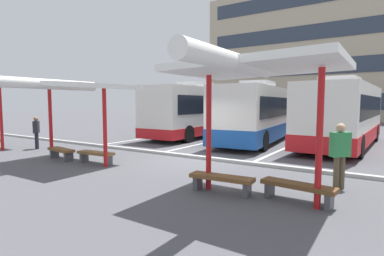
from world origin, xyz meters
TOP-DOWN VIEW (x-y plane):
  - ground_plane at (0.00, 0.00)m, footprint 160.00×160.00m
  - terminal_building at (0.04, 36.49)m, footprint 33.56×11.77m
  - coach_bus_0 at (-4.31, 8.55)m, footprint 2.84×11.91m
  - coach_bus_1 at (0.09, 8.01)m, footprint 3.55×12.23m
  - coach_bus_2 at (4.49, 7.55)m, footprint 3.12×10.17m
  - lane_stripe_0 at (-6.52, 7.69)m, footprint 0.16×14.00m
  - lane_stripe_1 at (-2.17, 7.69)m, footprint 0.16×14.00m
  - lane_stripe_2 at (2.17, 7.69)m, footprint 0.16×14.00m
  - waiting_shelter_1 at (-3.56, -2.91)m, footprint 4.30×4.83m
  - bench_1 at (-4.46, -2.71)m, footprint 1.56×0.63m
  - bench_2 at (-2.66, -2.47)m, footprint 1.57×0.54m
  - waiting_shelter_2 at (3.88, -3.31)m, footprint 3.71×4.79m
  - bench_3 at (2.98, -3.16)m, footprint 1.68×0.55m
  - bench_4 at (4.78, -2.87)m, footprint 1.71×0.61m
  - platform_kerb at (0.00, 0.49)m, footprint 44.00×0.24m
  - waiting_passenger_0 at (5.42, -1.13)m, footprint 0.51×0.51m
  - waiting_passenger_2 at (-8.00, -1.69)m, footprint 0.49×0.47m

SIDE VIEW (x-z plane):
  - ground_plane at x=0.00m, z-range 0.00..0.00m
  - lane_stripe_0 at x=-6.52m, z-range 0.00..0.01m
  - lane_stripe_1 at x=-2.17m, z-range 0.00..0.01m
  - lane_stripe_2 at x=2.17m, z-range 0.00..0.01m
  - platform_kerb at x=0.00m, z-range 0.00..0.12m
  - bench_1 at x=-4.46m, z-range 0.11..0.56m
  - bench_2 at x=-2.66m, z-range 0.11..0.56m
  - bench_3 at x=2.98m, z-range 0.11..0.56m
  - bench_4 at x=4.78m, z-range 0.11..0.56m
  - waiting_passenger_2 at x=-8.00m, z-range 0.11..1.71m
  - waiting_passenger_0 at x=5.42m, z-range 0.15..1.89m
  - coach_bus_1 at x=0.09m, z-range -0.14..3.33m
  - coach_bus_2 at x=4.49m, z-range -0.13..3.37m
  - coach_bus_0 at x=-4.31m, z-range -0.10..3.50m
  - waiting_shelter_1 at x=-3.56m, z-range 1.30..4.46m
  - waiting_shelter_2 at x=3.88m, z-range 1.39..4.64m
  - terminal_building at x=0.04m, z-range -1.36..18.83m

